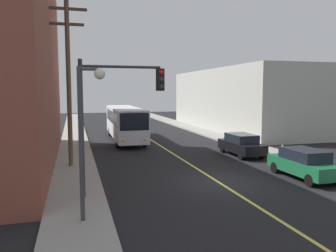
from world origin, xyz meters
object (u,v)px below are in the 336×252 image
object	(u,v)px
city_bus	(125,122)
parked_car_black	(241,144)
utility_pole_near	(68,76)
fire_hydrant	(283,151)
street_lamp_left	(87,121)
parked_car_green	(304,163)
traffic_signal_left_corner	(117,102)

from	to	relation	value
city_bus	parked_car_black	xyz separation A→B (m)	(7.21, -10.02, -0.98)
utility_pole_near	fire_hydrant	size ratio (longest dim) A/B	12.07
city_bus	street_lamp_left	xyz separation A→B (m)	(-4.32, -20.31, 1.92)
parked_car_green	traffic_signal_left_corner	size ratio (longest dim) A/B	0.74
city_bus	utility_pole_near	distance (m)	12.56
parked_car_black	street_lamp_left	bearing A→B (deg)	-138.24
parked_car_green	utility_pole_near	size ratio (longest dim) A/B	0.44
traffic_signal_left_corner	fire_hydrant	xyz separation A→B (m)	(12.26, 5.49, -3.72)
street_lamp_left	city_bus	bearing A→B (deg)	78.00
city_bus	parked_car_black	size ratio (longest dim) A/B	2.76
parked_car_green	traffic_signal_left_corner	world-z (taller)	traffic_signal_left_corner
traffic_signal_left_corner	street_lamp_left	bearing A→B (deg)	-117.13
utility_pole_near	parked_car_black	bearing A→B (deg)	3.86
traffic_signal_left_corner	street_lamp_left	world-z (taller)	traffic_signal_left_corner
parked_car_black	traffic_signal_left_corner	distance (m)	13.08
city_bus	utility_pole_near	world-z (taller)	utility_pole_near
traffic_signal_left_corner	street_lamp_left	size ratio (longest dim) A/B	1.09
parked_car_green	parked_car_black	distance (m)	6.92
utility_pole_near	fire_hydrant	bearing A→B (deg)	-4.84
city_bus	parked_car_green	xyz separation A→B (m)	(7.38, -16.93, -0.98)
parked_car_green	city_bus	bearing A→B (deg)	113.55
city_bus	fire_hydrant	distance (m)	15.31
parked_car_green	fire_hydrant	world-z (taller)	parked_car_green
traffic_signal_left_corner	street_lamp_left	xyz separation A→B (m)	(-1.42, -2.76, -0.56)
city_bus	fire_hydrant	bearing A→B (deg)	-52.17
parked_car_black	utility_pole_near	size ratio (longest dim) A/B	0.44
city_bus	utility_pole_near	xyz separation A→B (m)	(-5.00, -10.84, 3.91)
parked_car_black	city_bus	bearing A→B (deg)	125.76
parked_car_green	parked_car_black	size ratio (longest dim) A/B	1.00
parked_car_green	traffic_signal_left_corner	bearing A→B (deg)	-176.57
street_lamp_left	traffic_signal_left_corner	bearing A→B (deg)	62.87
traffic_signal_left_corner	parked_car_green	bearing A→B (deg)	3.43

